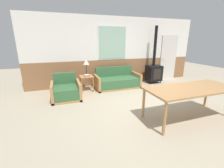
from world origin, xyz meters
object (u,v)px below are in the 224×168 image
Objects in this scene: couch at (117,82)px; dining_table at (192,91)px; armchair at (66,91)px; side_table at (86,79)px; table_lamp at (86,63)px; wood_stove at (154,70)px.

couch reaches higher than dining_table.
armchair reaches higher than side_table.
couch is 0.81× the size of dining_table.
couch is 3.07× the size of side_table.
couch is 2.95× the size of table_lamp.
couch is 1.22m from side_table.
table_lamp is at bearing 67.81° from side_table.
table_lamp is 2.97m from wood_stove.
side_table is 0.58m from table_lamp.
couch is at bearing 1.07° from side_table.
wood_stove reaches higher than dining_table.
side_table is (-1.20, -0.02, 0.21)m from couch.
armchair is at bearing -142.92° from side_table.
couch is 0.73× the size of wood_stove.
dining_table is (0.74, -2.82, 0.46)m from couch.
table_lamp is at bearing 123.58° from dining_table.
couch is 1.79m from wood_stove.
side_table is (0.75, 0.57, 0.21)m from armchair.
side_table is at bearing 33.63° from armchair.
side_table is 3.42m from dining_table.
table_lamp is 0.25× the size of wood_stove.
dining_table is at bearing -108.88° from wood_stove.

